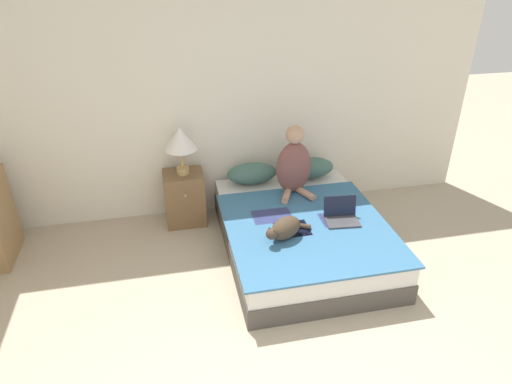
% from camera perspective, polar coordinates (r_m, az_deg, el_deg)
% --- Properties ---
extents(wall_back, '(5.82, 0.05, 2.55)m').
position_cam_1_polar(wall_back, '(4.88, -4.82, 11.31)').
color(wall_back, silver).
rests_on(wall_back, ground_plane).
extents(bed, '(1.51, 1.95, 0.40)m').
position_cam_1_polar(bed, '(4.55, 5.66, -5.23)').
color(bed, '#4C4742').
rests_on(bed, ground_plane).
extents(pillow_near, '(0.55, 0.30, 0.22)m').
position_cam_1_polar(pillow_near, '(4.99, -0.50, 2.35)').
color(pillow_near, '#42665B').
rests_on(pillow_near, bed).
extents(pillow_far, '(0.55, 0.30, 0.22)m').
position_cam_1_polar(pillow_far, '(5.15, 6.71, 3.02)').
color(pillow_far, '#42665B').
rests_on(pillow_far, bed).
extents(person_sitting, '(0.38, 0.36, 0.74)m').
position_cam_1_polar(person_sitting, '(4.72, 4.75, 3.40)').
color(person_sitting, brown).
rests_on(person_sitting, bed).
extents(cat_tabby, '(0.48, 0.35, 0.19)m').
position_cam_1_polar(cat_tabby, '(4.07, 3.62, -4.56)').
color(cat_tabby, '#473828').
rests_on(cat_tabby, bed).
extents(laptop_open, '(0.33, 0.28, 0.22)m').
position_cam_1_polar(laptop_open, '(4.40, 10.63, -2.99)').
color(laptop_open, '#424247').
rests_on(laptop_open, bed).
extents(nightstand, '(0.42, 0.38, 0.59)m').
position_cam_1_polar(nightstand, '(5.00, -8.89, -0.73)').
color(nightstand, brown).
rests_on(nightstand, ground_plane).
extents(table_lamp, '(0.34, 0.34, 0.51)m').
position_cam_1_polar(table_lamp, '(4.72, -9.45, 6.42)').
color(table_lamp, tan).
rests_on(table_lamp, nightstand).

